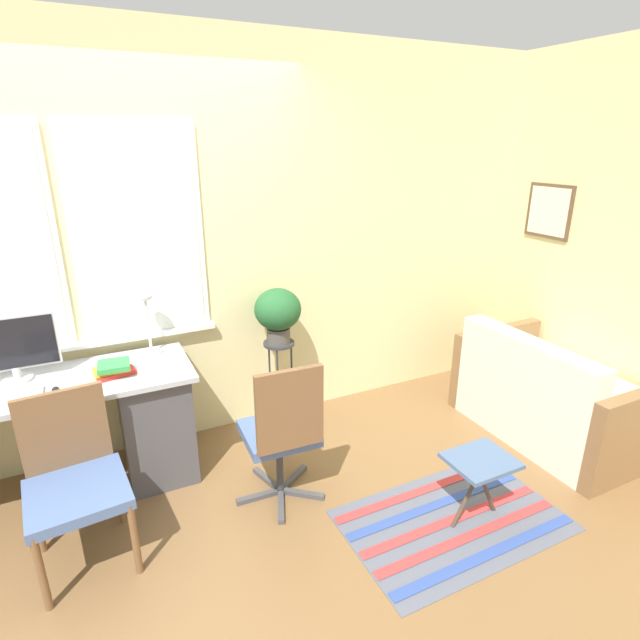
# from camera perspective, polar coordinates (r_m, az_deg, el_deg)

# --- Properties ---
(ground_plane) EXTENTS (14.00, 14.00, 0.00)m
(ground_plane) POSITION_cam_1_polar(r_m,az_deg,el_deg) (3.33, -18.05, -18.91)
(ground_plane) COLOR brown
(wall_back_with_window) EXTENTS (9.00, 0.12, 2.70)m
(wall_back_with_window) POSITION_cam_1_polar(r_m,az_deg,el_deg) (3.37, -22.49, 6.71)
(wall_back_with_window) COLOR beige
(wall_back_with_window) RESTS_ON ground_plane
(wall_right_with_picture) EXTENTS (0.08, 9.00, 2.70)m
(wall_right_with_picture) POSITION_cam_1_polar(r_m,az_deg,el_deg) (4.39, 26.61, 8.87)
(wall_right_with_picture) COLOR beige
(wall_right_with_picture) RESTS_ON ground_plane
(desk) EXTENTS (2.09, 0.59, 0.75)m
(desk) POSITION_cam_1_polar(r_m,az_deg,el_deg) (3.39, -32.22, -12.29)
(desk) COLOR #B2B7BC
(desk) RESTS_ON ground_plane
(monitor) EXTENTS (0.47, 0.15, 0.38)m
(monitor) POSITION_cam_1_polar(r_m,az_deg,el_deg) (3.26, -31.82, -2.66)
(monitor) COLOR silver
(monitor) RESTS_ON desk
(keyboard) EXTENTS (0.33, 0.14, 0.02)m
(keyboard) POSITION_cam_1_polar(r_m,az_deg,el_deg) (3.11, -32.09, -7.60)
(keyboard) COLOR silver
(keyboard) RESTS_ON desk
(mouse) EXTENTS (0.04, 0.07, 0.03)m
(mouse) POSITION_cam_1_polar(r_m,az_deg,el_deg) (3.07, -27.97, -7.09)
(mouse) COLOR black
(mouse) RESTS_ON desk
(desk_lamp) EXTENTS (0.13, 0.13, 0.42)m
(desk_lamp) POSITION_cam_1_polar(r_m,az_deg,el_deg) (3.28, -19.20, 0.90)
(desk_lamp) COLOR white
(desk_lamp) RESTS_ON desk
(book_stack) EXTENTS (0.23, 0.18, 0.08)m
(book_stack) POSITION_cam_1_polar(r_m,az_deg,el_deg) (3.12, -22.52, -5.19)
(book_stack) COLOR red
(book_stack) RESTS_ON desk
(desk_chair_wooden) EXTENTS (0.50, 0.50, 0.87)m
(desk_chair_wooden) POSITION_cam_1_polar(r_m,az_deg,el_deg) (2.85, -26.29, -15.91)
(desk_chair_wooden) COLOR brown
(desk_chair_wooden) RESTS_ON ground_plane
(office_chair_swivel) EXTENTS (0.52, 0.53, 0.92)m
(office_chair_swivel) POSITION_cam_1_polar(r_m,az_deg,el_deg) (2.91, -4.31, -12.62)
(office_chair_swivel) COLOR #47474C
(office_chair_swivel) RESTS_ON ground_plane
(couch_loveseat) EXTENTS (0.84, 1.29, 0.78)m
(couch_loveseat) POSITION_cam_1_polar(r_m,az_deg,el_deg) (4.01, 24.91, -8.20)
(couch_loveseat) COLOR white
(couch_loveseat) RESTS_ON ground_plane
(plant_stand) EXTENTS (0.22, 0.22, 0.69)m
(plant_stand) POSITION_cam_1_polar(r_m,az_deg,el_deg) (3.59, -4.68, -4.12)
(plant_stand) COLOR #333338
(plant_stand) RESTS_ON ground_plane
(potted_plant) EXTENTS (0.33, 0.33, 0.39)m
(potted_plant) POSITION_cam_1_polar(r_m,az_deg,el_deg) (3.47, -4.84, 0.97)
(potted_plant) COLOR #514C47
(potted_plant) RESTS_ON plant_stand
(floor_rug_striped) EXTENTS (1.23, 0.77, 0.01)m
(floor_rug_striped) POSITION_cam_1_polar(r_m,az_deg,el_deg) (3.14, 14.94, -21.21)
(floor_rug_striped) COLOR #565B6B
(floor_rug_striped) RESTS_ON ground_plane
(folding_stool) EXTENTS (0.35, 0.30, 0.41)m
(folding_stool) POSITION_cam_1_polar(r_m,az_deg,el_deg) (2.97, 17.85, -15.56)
(folding_stool) COLOR slate
(folding_stool) RESTS_ON ground_plane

